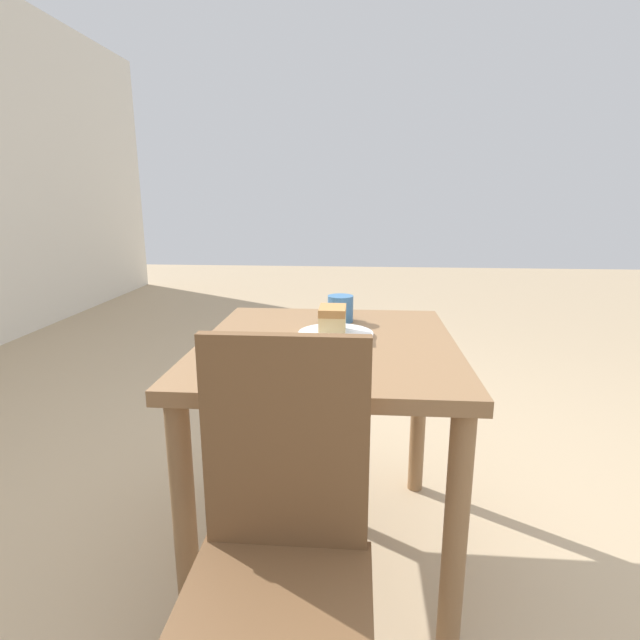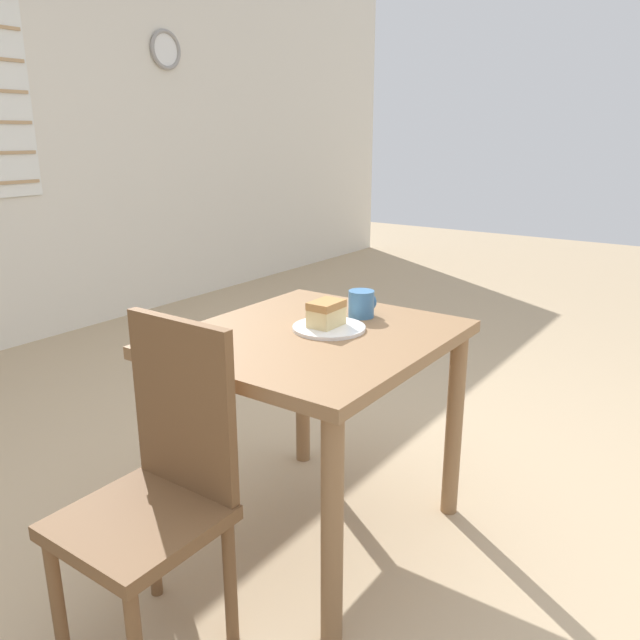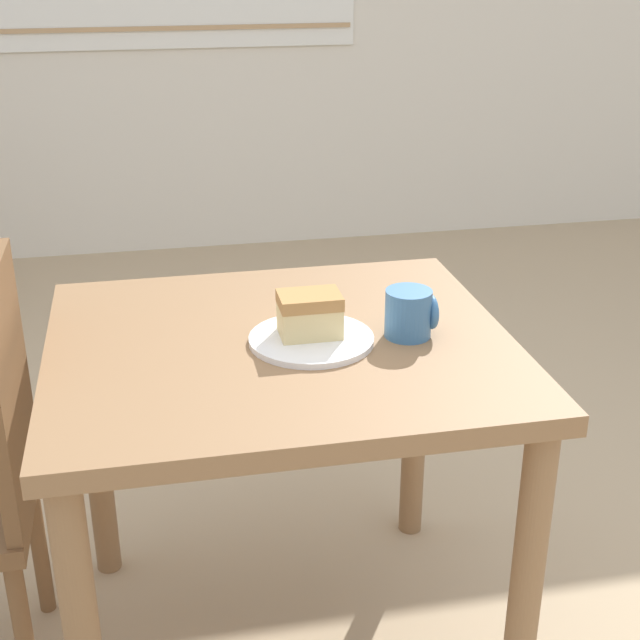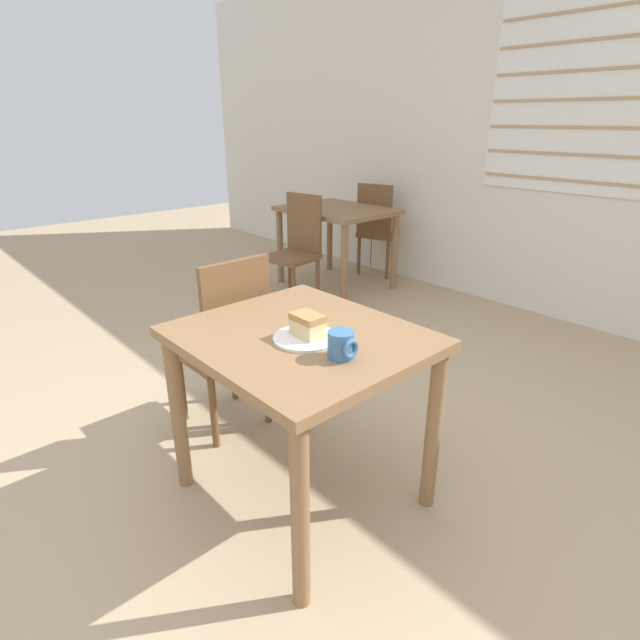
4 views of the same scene
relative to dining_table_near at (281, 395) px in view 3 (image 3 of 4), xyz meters
The scene contains 4 objects.
dining_table_near is the anchor object (origin of this frame).
plate 0.14m from the dining_table_near, 21.36° to the right, with size 0.24×0.24×0.01m.
cake_slice 0.18m from the dining_table_near, 12.01° to the right, with size 0.12×0.08×0.08m.
coffee_mug 0.30m from the dining_table_near, ahead, with size 0.10×0.09×0.09m.
Camera 3 is at (-0.33, -1.33, 1.46)m, focal length 50.00 mm.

